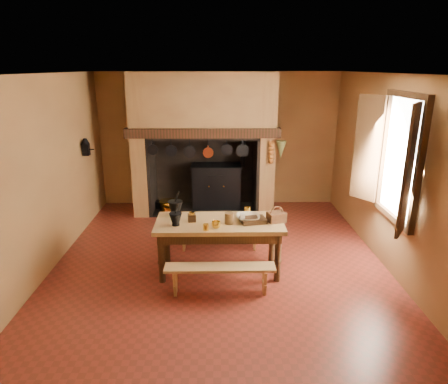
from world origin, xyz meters
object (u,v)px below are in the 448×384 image
(work_table, at_px, (219,229))
(mixing_bowl, at_px, (248,218))
(iron_range, at_px, (217,185))
(bench_front, at_px, (220,273))
(coffee_grinder, at_px, (192,217))
(wicker_basket, at_px, (276,217))

(work_table, xyz_separation_m, mixing_bowl, (0.41, 0.02, 0.17))
(iron_range, relative_size, work_table, 0.88)
(work_table, distance_m, bench_front, 0.72)
(coffee_grinder, relative_size, wicker_basket, 0.58)
(iron_range, distance_m, wicker_basket, 2.98)
(iron_range, height_order, wicker_basket, iron_range)
(bench_front, distance_m, wicker_basket, 1.15)
(iron_range, distance_m, bench_front, 3.44)
(work_table, distance_m, coffee_grinder, 0.43)
(work_table, bearing_deg, coffee_grinder, 179.72)
(mixing_bowl, height_order, wicker_basket, wicker_basket)
(work_table, xyz_separation_m, coffee_grinder, (-0.39, 0.00, 0.19))
(bench_front, relative_size, wicker_basket, 5.02)
(work_table, distance_m, wicker_basket, 0.83)
(iron_range, bearing_deg, work_table, -89.17)
(iron_range, height_order, bench_front, iron_range)
(work_table, relative_size, bench_front, 1.25)
(iron_range, xyz_separation_m, work_table, (0.04, -2.81, 0.18))
(wicker_basket, bearing_deg, bench_front, -161.87)
(bench_front, xyz_separation_m, mixing_bowl, (0.41, 0.64, 0.52))
(coffee_grinder, xyz_separation_m, mixing_bowl, (0.80, 0.01, -0.02))
(bench_front, bearing_deg, iron_range, 90.68)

